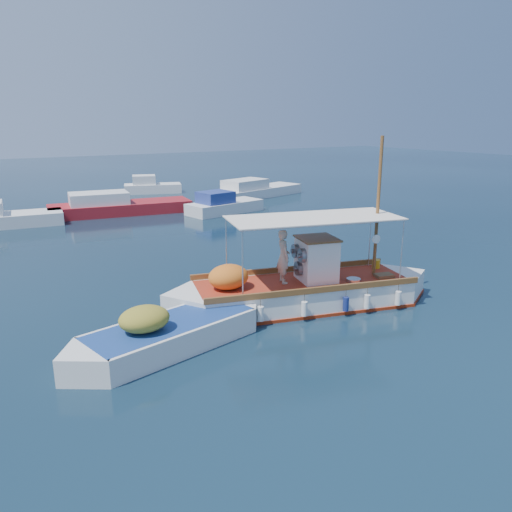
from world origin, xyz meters
TOP-DOWN VIEW (x-y plane):
  - ground at (0.00, 0.00)m, footprint 160.00×160.00m
  - fishing_caique at (0.30, -0.78)m, footprint 9.77×4.54m
  - dinghy at (-5.02, -1.50)m, footprint 6.84×3.00m
  - bg_boat_n at (-0.06, 20.52)m, footprint 10.01×4.12m
  - bg_boat_ne at (6.54, 16.94)m, footprint 5.86×3.16m
  - bg_boat_e at (12.35, 22.18)m, footprint 9.56×4.90m
  - bg_boat_far_n at (5.72, 29.29)m, footprint 5.39×3.47m

SIDE VIEW (x-z plane):
  - ground at x=0.00m, z-range 0.00..0.00m
  - dinghy at x=-5.02m, z-range -0.50..1.21m
  - bg_boat_e at x=12.35m, z-range -0.41..1.39m
  - bg_boat_n at x=-0.06m, z-range -0.41..1.39m
  - bg_boat_ne at x=6.54m, z-range -0.41..1.39m
  - bg_boat_far_n at x=5.72m, z-range -0.41..1.39m
  - fishing_caique at x=0.30m, z-range -2.53..3.63m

